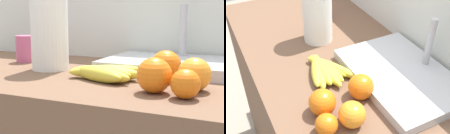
# 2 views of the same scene
# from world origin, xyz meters

# --- Properties ---
(wall_back) EXTENTS (1.87, 0.06, 1.30)m
(wall_back) POSITION_xyz_m (0.00, 0.34, 0.65)
(wall_back) COLOR silver
(wall_back) RESTS_ON ground
(banana_bunch) EXTENTS (0.21, 0.17, 0.04)m
(banana_bunch) POSITION_xyz_m (-0.00, -0.08, 0.94)
(banana_bunch) COLOR gold
(banana_bunch) RESTS_ON counter
(orange_far_right) EXTENTS (0.08, 0.08, 0.08)m
(orange_far_right) POSITION_xyz_m (0.16, -0.02, 0.96)
(orange_far_right) COLOR orange
(orange_far_right) RESTS_ON counter
(orange_center) EXTENTS (0.08, 0.08, 0.08)m
(orange_center) POSITION_xyz_m (0.17, -0.16, 0.96)
(orange_center) COLOR orange
(orange_center) RESTS_ON counter
(orange_right) EXTENTS (0.08, 0.08, 0.08)m
(orange_right) POSITION_xyz_m (0.25, -0.10, 0.96)
(orange_right) COLOR orange
(orange_right) RESTS_ON counter
(orange_front) EXTENTS (0.06, 0.06, 0.06)m
(orange_front) POSITION_xyz_m (0.24, -0.18, 0.95)
(orange_front) COLOR orange
(orange_front) RESTS_ON counter
(paper_towel_roll) EXTENTS (0.12, 0.12, 0.30)m
(paper_towel_roll) POSITION_xyz_m (-0.22, 0.00, 1.06)
(paper_towel_roll) COLOR white
(paper_towel_roll) RESTS_ON counter
(sink_basin) EXTENTS (0.43, 0.30, 0.21)m
(sink_basin) POSITION_xyz_m (0.14, 0.15, 0.94)
(sink_basin) COLOR #B7BABF
(sink_basin) RESTS_ON counter
(mug) EXTENTS (0.07, 0.07, 0.10)m
(mug) POSITION_xyz_m (-0.39, 0.10, 0.97)
(mug) COLOR #BF567F
(mug) RESTS_ON counter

